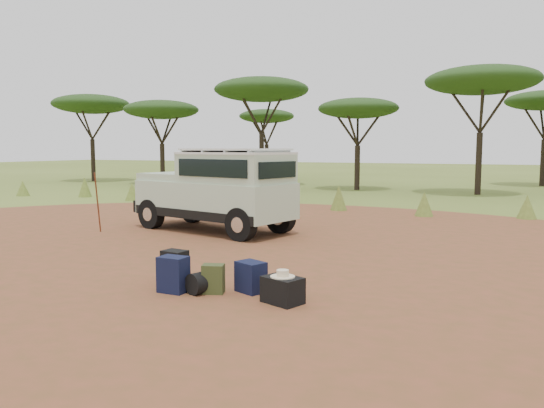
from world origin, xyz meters
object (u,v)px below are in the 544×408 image
at_px(walking_staff, 98,203).
at_px(backpack_black, 175,266).
at_px(safari_vehicle, 218,192).
at_px(backpack_navy, 173,275).
at_px(backpack_olive, 213,279).
at_px(duffel_navy, 251,277).
at_px(hard_case, 283,290).

relative_size(walking_staff, backpack_black, 3.02).
bearing_deg(walking_staff, safari_vehicle, 6.35).
height_order(safari_vehicle, backpack_navy, safari_vehicle).
xyz_separation_m(walking_staff, backpack_olive, (5.73, -3.74, -0.56)).
height_order(safari_vehicle, duffel_navy, safari_vehicle).
relative_size(backpack_black, duffel_navy, 1.11).
relative_size(safari_vehicle, backpack_olive, 10.62).
distance_m(backpack_olive, hard_case, 1.16).
xyz_separation_m(safari_vehicle, walking_staff, (-2.70, -1.53, -0.27)).
bearing_deg(backpack_black, safari_vehicle, 119.35).
xyz_separation_m(backpack_olive, duffel_navy, (0.48, 0.30, 0.01)).
bearing_deg(hard_case, walking_staff, 171.30).
bearing_deg(hard_case, duffel_navy, 173.84).
height_order(backpack_black, duffel_navy, backpack_black).
distance_m(backpack_navy, hard_case, 1.75).
distance_m(walking_staff, duffel_navy, 7.12).
xyz_separation_m(backpack_olive, hard_case, (1.15, -0.03, -0.03)).
bearing_deg(backpack_olive, duffel_navy, 12.39).
xyz_separation_m(safari_vehicle, backpack_olive, (3.03, -5.26, -0.83)).
relative_size(backpack_black, backpack_olive, 1.18).
bearing_deg(safari_vehicle, walking_staff, -137.37).
relative_size(safari_vehicle, backpack_navy, 8.57).
bearing_deg(safari_vehicle, backpack_navy, -52.74).
relative_size(safari_vehicle, duffel_navy, 10.00).
distance_m(backpack_black, duffel_navy, 1.41).
bearing_deg(walking_staff, backpack_olive, -56.27).
xyz_separation_m(backpack_navy, backpack_olive, (0.58, 0.20, -0.05)).
bearing_deg(hard_case, backpack_olive, -161.55).
bearing_deg(backpack_olive, walking_staff, 127.47).
relative_size(safari_vehicle, backpack_black, 9.00).
height_order(safari_vehicle, hard_case, safari_vehicle).
distance_m(backpack_black, backpack_navy, 0.63).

